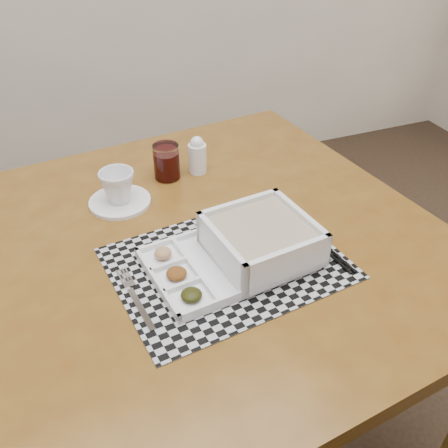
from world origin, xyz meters
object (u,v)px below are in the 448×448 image
(cup, at_px, (118,186))
(creamer_bottle, at_px, (197,155))
(serving_tray, at_px, (252,246))
(juice_glass, at_px, (167,163))
(dining_table, at_px, (203,265))

(cup, relative_size, creamer_bottle, 0.82)
(serving_tray, bearing_deg, creamer_bottle, 87.53)
(juice_glass, bearing_deg, dining_table, -90.67)
(juice_glass, height_order, creamer_bottle, creamer_bottle)
(cup, bearing_deg, dining_table, -64.27)
(cup, bearing_deg, creamer_bottle, 9.41)
(juice_glass, bearing_deg, creamer_bottle, -0.35)
(serving_tray, xyz_separation_m, cup, (-0.21, 0.31, 0.01))
(dining_table, xyz_separation_m, serving_tray, (0.07, -0.11, 0.12))
(dining_table, relative_size, juice_glass, 12.33)
(creamer_bottle, bearing_deg, juice_glass, 179.65)
(dining_table, distance_m, serving_tray, 0.18)
(dining_table, height_order, serving_tray, serving_tray)
(creamer_bottle, bearing_deg, dining_table, -107.55)
(creamer_bottle, bearing_deg, serving_tray, -92.47)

